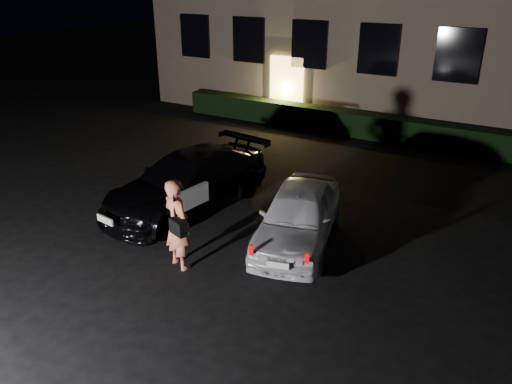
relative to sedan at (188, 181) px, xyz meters
The scene contains 5 objects.
ground 3.33m from the sedan, 53.42° to the right, with size 80.00×80.00×0.00m, color black.
hedge 8.12m from the sedan, 76.16° to the left, with size 15.00×0.70×0.85m, color black.
sedan is the anchor object (origin of this frame).
hatch 3.15m from the sedan, ahead, with size 2.36×3.98×1.27m.
man 2.79m from the sedan, 56.18° to the right, with size 0.79×0.66×1.88m.
Camera 1 is at (5.28, -6.34, 5.43)m, focal length 35.00 mm.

